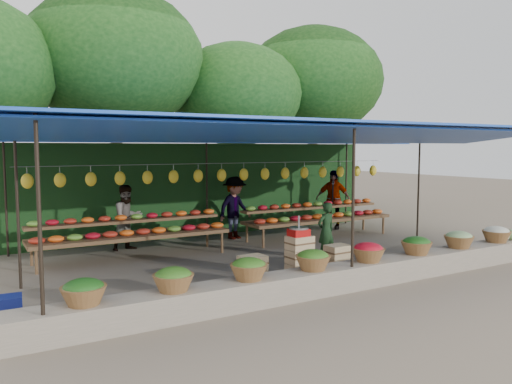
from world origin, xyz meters
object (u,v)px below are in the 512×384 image
crate_counter (298,261)px  vendor_seated (326,231)px  blue_crate_back (4,307)px  weighing_scale (299,231)px

crate_counter → vendor_seated: bearing=34.4°
crate_counter → blue_crate_back: (-4.85, 0.32, -0.17)m
vendor_seated → crate_counter: bearing=28.6°
weighing_scale → vendor_seated: bearing=34.5°
vendor_seated → blue_crate_back: (-6.24, -0.63, -0.47)m
weighing_scale → vendor_seated: (1.39, 0.95, -0.25)m
crate_counter → weighing_scale: (0.01, -0.00, 0.55)m
crate_counter → blue_crate_back: bearing=176.2°
blue_crate_back → crate_counter: bearing=1.1°
weighing_scale → crate_counter: bearing=180.0°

